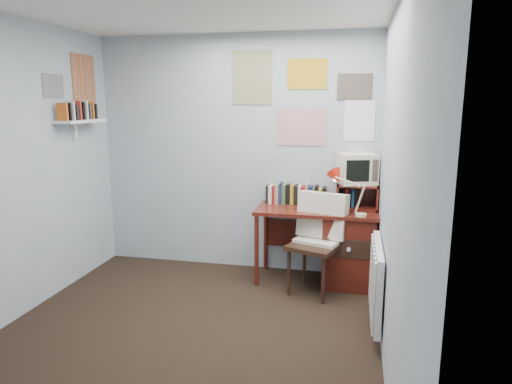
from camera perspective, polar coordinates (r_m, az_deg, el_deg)
ground at (r=3.69m, az=-9.68°, el=-18.31°), size 3.50×3.50×0.00m
back_wall at (r=4.91m, az=-2.56°, el=4.70°), size 3.00×0.02×2.50m
right_wall at (r=3.03m, az=16.83°, el=0.04°), size 0.02×3.50×2.50m
desk at (r=4.66m, az=10.81°, el=-6.49°), size 1.20×0.55×0.76m
desk_chair at (r=4.37m, az=7.26°, el=-6.78°), size 0.60×0.59×0.93m
desk_lamp at (r=4.31m, az=13.09°, el=-0.57°), size 0.32×0.29×0.38m
tv_riser at (r=4.65m, az=12.53°, el=-0.50°), size 0.40×0.30×0.25m
crt_tv at (r=4.62m, az=12.49°, el=3.06°), size 0.42×0.41×0.33m
book_row at (r=4.75m, az=4.92°, el=-0.18°), size 0.60×0.14×0.22m
radiator at (r=3.79m, az=14.85°, el=-10.71°), size 0.09×0.80×0.60m
wall_shelf at (r=4.85m, az=-21.04°, el=8.28°), size 0.20×0.62×0.24m
posters_back at (r=4.74m, az=5.75°, el=11.69°), size 1.20×0.01×0.90m
posters_left at (r=4.90m, az=-22.31°, el=12.66°), size 0.01×0.70×0.60m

